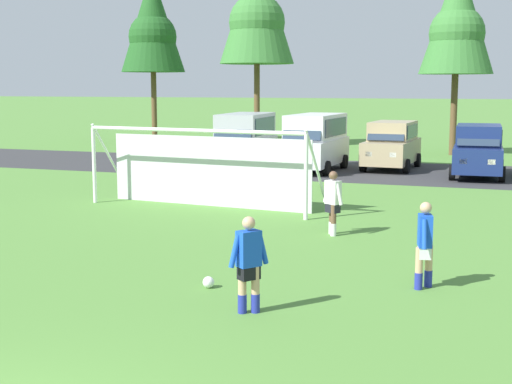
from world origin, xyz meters
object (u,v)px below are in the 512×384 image
(parked_car_slot_left, at_px, (315,141))
(parked_car_slot_far_left, at_px, (245,139))
(player_midfield_center, at_px, (333,203))
(parked_car_slot_center_left, at_px, (392,145))
(player_striker_near, at_px, (425,245))
(parked_car_slot_center, at_px, (478,150))
(soccer_goal, at_px, (205,166))
(player_defender_far, at_px, (249,265))
(soccer_ball, at_px, (209,282))

(parked_car_slot_left, bearing_deg, parked_car_slot_far_left, -175.72)
(parked_car_slot_left, bearing_deg, player_midfield_center, -73.45)
(player_midfield_center, bearing_deg, parked_car_slot_center_left, 93.30)
(player_striker_near, distance_m, parked_car_slot_far_left, 20.12)
(parked_car_slot_left, relative_size, parked_car_slot_center, 1.04)
(parked_car_slot_center_left, bearing_deg, parked_car_slot_far_left, -161.71)
(player_midfield_center, height_order, parked_car_slot_center_left, parked_car_slot_center_left)
(parked_car_slot_left, xyz_separation_m, parked_car_slot_center, (6.95, 0.14, -0.23))
(soccer_goal, xyz_separation_m, parked_car_slot_far_left, (-2.46, 10.31, 0.05))
(player_striker_near, height_order, parked_car_slot_center, parked_car_slot_center)
(soccer_goal, height_order, player_defender_far, soccer_goal)
(parked_car_slot_center_left, bearing_deg, soccer_ball, -90.49)
(player_midfield_center, xyz_separation_m, parked_car_slot_left, (-4.01, 13.48, 0.52))
(player_striker_near, relative_size, player_defender_far, 1.00)
(soccer_goal, xyz_separation_m, parked_car_slot_center, (7.72, 10.69, -0.18))
(player_midfield_center, relative_size, parked_car_slot_center_left, 0.35)
(player_striker_near, xyz_separation_m, player_defender_far, (-2.59, -2.49, 0.00))
(soccer_goal, xyz_separation_m, player_striker_near, (7.53, -7.15, -0.47))
(player_defender_far, height_order, parked_car_slot_far_left, parked_car_slot_far_left)
(player_defender_far, height_order, parked_car_slot_center, parked_car_slot_center)
(player_midfield_center, distance_m, parked_car_slot_left, 14.07)
(parked_car_slot_left, height_order, parked_car_slot_center, parked_car_slot_left)
(soccer_goal, bearing_deg, parked_car_slot_left, 85.80)
(player_midfield_center, xyz_separation_m, parked_car_slot_center_left, (-0.89, 15.34, 0.29))
(player_striker_near, bearing_deg, parked_car_slot_far_left, 119.77)
(parked_car_slot_left, height_order, parked_car_slot_center_left, parked_car_slot_left)
(player_striker_near, bearing_deg, parked_car_slot_center_left, 100.53)
(soccer_goal, bearing_deg, player_striker_near, -43.53)
(parked_car_slot_left, distance_m, parked_car_slot_center_left, 3.64)
(parked_car_slot_far_left, height_order, parked_car_slot_center_left, parked_car_slot_far_left)
(soccer_goal, distance_m, parked_car_slot_far_left, 10.59)
(soccer_goal, relative_size, parked_car_slot_left, 1.56)
(soccer_ball, height_order, parked_car_slot_far_left, parked_car_slot_far_left)
(player_defender_far, bearing_deg, parked_car_slot_center_left, 92.72)
(parked_car_slot_center_left, relative_size, parked_car_slot_center, 1.00)
(soccer_ball, xyz_separation_m, parked_car_slot_far_left, (-6.17, 18.79, 1.23))
(soccer_goal, xyz_separation_m, player_midfield_center, (4.78, -2.93, -0.47))
(soccer_goal, distance_m, parked_car_slot_center_left, 13.00)
(player_midfield_center, bearing_deg, player_striker_near, -56.92)
(soccer_ball, xyz_separation_m, parked_car_slot_left, (-2.94, 19.03, 1.23))
(parked_car_slot_far_left, bearing_deg, parked_car_slot_center, 2.15)
(player_striker_near, xyz_separation_m, parked_car_slot_center_left, (-3.64, 19.56, 0.29))
(player_striker_near, height_order, parked_car_slot_center_left, parked_car_slot_center_left)
(soccer_goal, height_order, parked_car_slot_center_left, soccer_goal)
(parked_car_slot_left, bearing_deg, soccer_ball, -81.21)
(soccer_goal, relative_size, player_defender_far, 4.61)
(player_midfield_center, bearing_deg, soccer_ball, -100.84)
(parked_car_slot_far_left, distance_m, parked_car_slot_left, 3.24)
(parked_car_slot_far_left, xyz_separation_m, parked_car_slot_center_left, (6.35, 2.10, -0.23))
(soccer_goal, distance_m, player_midfield_center, 5.63)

